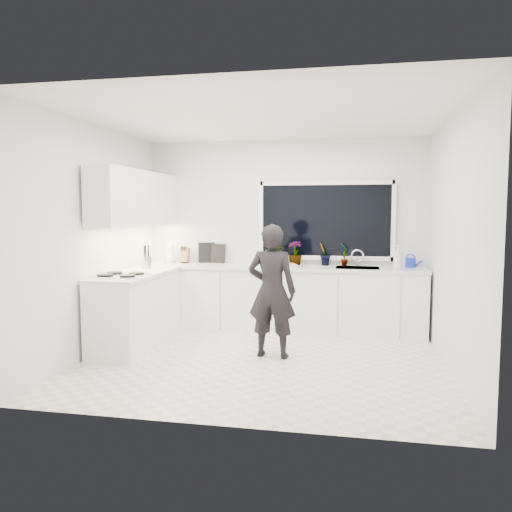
# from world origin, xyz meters

# --- Properties ---
(floor) EXTENTS (4.00, 3.50, 0.02)m
(floor) POSITION_xyz_m (0.00, 0.00, -0.01)
(floor) COLOR beige
(floor) RESTS_ON ground
(wall_back) EXTENTS (4.00, 0.02, 2.70)m
(wall_back) POSITION_xyz_m (0.00, 1.76, 1.35)
(wall_back) COLOR white
(wall_back) RESTS_ON ground
(wall_left) EXTENTS (0.02, 3.50, 2.70)m
(wall_left) POSITION_xyz_m (-2.01, 0.00, 1.35)
(wall_left) COLOR white
(wall_left) RESTS_ON ground
(wall_right) EXTENTS (0.02, 3.50, 2.70)m
(wall_right) POSITION_xyz_m (2.01, 0.00, 1.35)
(wall_right) COLOR white
(wall_right) RESTS_ON ground
(ceiling) EXTENTS (4.00, 3.50, 0.02)m
(ceiling) POSITION_xyz_m (0.00, 0.00, 2.71)
(ceiling) COLOR white
(ceiling) RESTS_ON wall_back
(window) EXTENTS (1.80, 0.02, 1.00)m
(window) POSITION_xyz_m (0.60, 1.73, 1.55)
(window) COLOR black
(window) RESTS_ON wall_back
(base_cabinets_back) EXTENTS (3.92, 0.58, 0.88)m
(base_cabinets_back) POSITION_xyz_m (0.00, 1.45, 0.44)
(base_cabinets_back) COLOR white
(base_cabinets_back) RESTS_ON floor
(base_cabinets_left) EXTENTS (0.58, 1.60, 0.88)m
(base_cabinets_left) POSITION_xyz_m (-1.67, 0.35, 0.44)
(base_cabinets_left) COLOR white
(base_cabinets_left) RESTS_ON floor
(countertop_back) EXTENTS (3.94, 0.62, 0.04)m
(countertop_back) POSITION_xyz_m (0.00, 1.44, 0.90)
(countertop_back) COLOR silver
(countertop_back) RESTS_ON base_cabinets_back
(countertop_left) EXTENTS (0.62, 1.60, 0.04)m
(countertop_left) POSITION_xyz_m (-1.67, 0.35, 0.90)
(countertop_left) COLOR silver
(countertop_left) RESTS_ON base_cabinets_left
(upper_cabinets) EXTENTS (0.34, 2.10, 0.70)m
(upper_cabinets) POSITION_xyz_m (-1.79, 0.70, 1.85)
(upper_cabinets) COLOR white
(upper_cabinets) RESTS_ON wall_left
(sink) EXTENTS (0.58, 0.42, 0.14)m
(sink) POSITION_xyz_m (1.05, 1.45, 0.87)
(sink) COLOR silver
(sink) RESTS_ON countertop_back
(faucet) EXTENTS (0.03, 0.03, 0.22)m
(faucet) POSITION_xyz_m (1.05, 1.65, 1.03)
(faucet) COLOR silver
(faucet) RESTS_ON countertop_back
(stovetop) EXTENTS (0.56, 0.48, 0.03)m
(stovetop) POSITION_xyz_m (-1.69, -0.00, 0.94)
(stovetop) COLOR black
(stovetop) RESTS_ON countertop_left
(person) EXTENTS (0.59, 0.41, 1.54)m
(person) POSITION_xyz_m (0.08, 0.18, 0.77)
(person) COLOR black
(person) RESTS_ON floor
(pizza_tray) EXTENTS (0.54, 0.48, 0.03)m
(pizza_tray) POSITION_xyz_m (-0.02, 1.42, 0.94)
(pizza_tray) COLOR #B7B7BB
(pizza_tray) RESTS_ON countertop_back
(pizza) EXTENTS (0.49, 0.42, 0.01)m
(pizza) POSITION_xyz_m (-0.02, 1.42, 0.95)
(pizza) COLOR #AC2C16
(pizza) RESTS_ON pizza_tray
(watering_can) EXTENTS (0.18, 0.18, 0.13)m
(watering_can) POSITION_xyz_m (1.76, 1.61, 0.98)
(watering_can) COLOR #142DBF
(watering_can) RESTS_ON countertop_back
(paper_towel_roll) EXTENTS (0.12, 0.12, 0.26)m
(paper_towel_roll) POSITION_xyz_m (-1.67, 1.55, 1.05)
(paper_towel_roll) COLOR white
(paper_towel_roll) RESTS_ON countertop_back
(knife_block) EXTENTS (0.14, 0.11, 0.22)m
(knife_block) POSITION_xyz_m (-1.46, 1.59, 1.03)
(knife_block) COLOR #9F794A
(knife_block) RESTS_ON countertop_back
(utensil_crock) EXTENTS (0.17, 0.17, 0.16)m
(utensil_crock) POSITION_xyz_m (-1.71, 0.80, 1.00)
(utensil_crock) COLOR silver
(utensil_crock) RESTS_ON countertop_left
(picture_frame_large) EXTENTS (0.22, 0.06, 0.28)m
(picture_frame_large) POSITION_xyz_m (-0.97, 1.69, 1.06)
(picture_frame_large) COLOR black
(picture_frame_large) RESTS_ON countertop_back
(picture_frame_small) EXTENTS (0.24, 0.11, 0.30)m
(picture_frame_small) POSITION_xyz_m (-1.14, 1.69, 1.07)
(picture_frame_small) COLOR black
(picture_frame_small) RESTS_ON countertop_back
(herb_plants) EXTENTS (1.28, 0.37, 0.34)m
(herb_plants) POSITION_xyz_m (0.18, 1.61, 1.09)
(herb_plants) COLOR #26662D
(herb_plants) RESTS_ON countertop_back
(soap_bottles) EXTENTS (0.17, 0.17, 0.32)m
(soap_bottles) POSITION_xyz_m (1.57, 1.30, 1.07)
(soap_bottles) COLOR #D8BF66
(soap_bottles) RESTS_ON countertop_back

